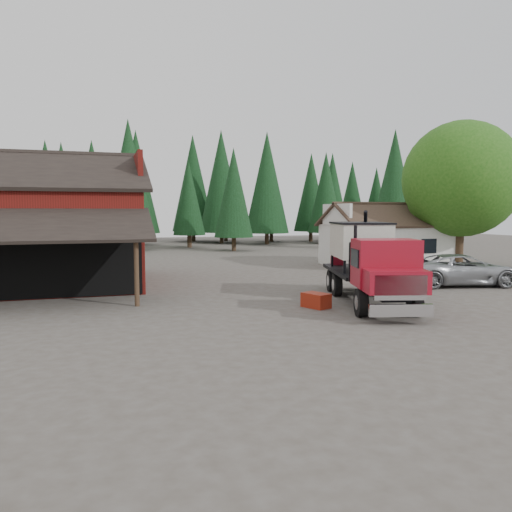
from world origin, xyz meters
name	(u,v)px	position (x,y,z in m)	size (l,w,h in m)	color
ground	(281,308)	(0.00, 0.00, 0.00)	(120.00, 120.00, 0.00)	#474038
red_barn	(21,235)	(-11.00, 9.90, 2.69)	(12.80, 13.63, 7.18)	#611310
farmhouse	(386,243)	(13.00, 13.00, 1.67)	(8.60, 6.42, 4.65)	silver
deciduous_tree	(462,183)	(17.01, 9.97, 5.91)	(8.00, 8.00, 10.20)	#382619
conifer_backdrop	(161,245)	(0.00, 42.00, 0.00)	(76.00, 16.00, 16.00)	black
near_pine_b	(234,193)	(6.00, 30.00, 5.89)	(3.96, 3.96, 10.40)	#382619
near_pine_c	(394,183)	(22.00, 26.00, 6.89)	(4.84, 4.84, 12.40)	#382619
near_pine_d	(129,178)	(-4.00, 34.00, 7.39)	(5.28, 5.28, 13.40)	#382619
feed_truck	(369,260)	(4.01, -0.04, 1.87)	(4.64, 9.16, 4.00)	black
silver_car	(462,270)	(11.45, 3.00, 0.84)	(2.78, 6.03, 1.67)	#A2A5A9
equip_box	(316,300)	(1.38, -0.43, 0.30)	(0.70, 1.10, 0.60)	maroon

